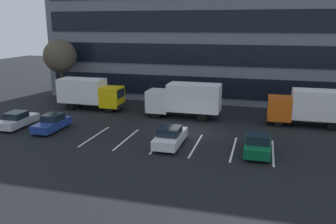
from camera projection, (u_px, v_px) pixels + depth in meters
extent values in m
plane|color=black|center=(186.00, 133.00, 29.39)|extent=(120.00, 120.00, 0.00)
cube|color=slate|center=(218.00, 23.00, 44.00)|extent=(40.14, 13.82, 18.00)
cube|color=black|center=(207.00, 87.00, 39.21)|extent=(38.54, 0.16, 2.30)
cube|color=black|center=(208.00, 55.00, 38.33)|extent=(38.54, 0.16, 2.30)
cube|color=black|center=(209.00, 21.00, 37.44)|extent=(38.54, 0.16, 2.30)
cube|color=silver|center=(95.00, 136.00, 28.45)|extent=(0.14, 5.40, 0.01)
cube|color=silver|center=(127.00, 139.00, 27.74)|extent=(0.14, 5.40, 0.01)
cube|color=silver|center=(160.00, 142.00, 27.02)|extent=(0.14, 5.40, 0.01)
cube|color=silver|center=(196.00, 145.00, 26.30)|extent=(0.14, 5.40, 0.01)
cube|color=silver|center=(233.00, 149.00, 25.58)|extent=(0.14, 5.40, 0.01)
cube|color=silver|center=(273.00, 152.00, 24.86)|extent=(0.14, 5.40, 0.01)
cube|color=white|center=(159.00, 101.00, 34.42)|extent=(2.11, 2.30, 2.11)
cube|color=black|center=(149.00, 96.00, 34.58)|extent=(0.06, 1.94, 0.93)
cube|color=white|center=(194.00, 97.00, 33.38)|extent=(4.99, 2.40, 2.59)
cube|color=black|center=(148.00, 109.00, 34.93)|extent=(0.19, 2.30, 0.38)
cylinder|color=black|center=(156.00, 113.00, 33.76)|extent=(0.96, 0.29, 0.96)
cylinder|color=black|center=(162.00, 109.00, 35.60)|extent=(0.96, 0.29, 0.96)
cylinder|color=black|center=(202.00, 117.00, 32.59)|extent=(0.96, 0.29, 0.96)
cylinder|color=black|center=(206.00, 112.00, 34.44)|extent=(0.96, 0.29, 0.96)
cube|color=#D85914|center=(279.00, 108.00, 31.61)|extent=(2.06, 2.24, 2.06)
cube|color=black|center=(268.00, 103.00, 31.77)|extent=(0.06, 1.88, 0.90)
cube|color=white|center=(321.00, 105.00, 30.60)|extent=(4.86, 2.34, 2.52)
cube|color=black|center=(266.00, 117.00, 32.11)|extent=(0.19, 2.24, 0.37)
cylinder|color=black|center=(279.00, 122.00, 30.97)|extent=(0.93, 0.28, 0.93)
cylinder|color=black|center=(278.00, 116.00, 32.76)|extent=(0.93, 0.28, 0.93)
cylinder|color=black|center=(333.00, 125.00, 29.83)|extent=(0.93, 0.28, 0.93)
cylinder|color=black|center=(329.00, 120.00, 31.63)|extent=(0.93, 0.28, 0.93)
cube|color=yellow|center=(112.00, 97.00, 36.51)|extent=(2.04, 2.23, 2.04)
cube|color=black|center=(121.00, 93.00, 36.16)|extent=(0.06, 1.87, 0.90)
cube|color=white|center=(82.00, 90.00, 37.27)|extent=(4.83, 2.32, 2.51)
cube|color=black|center=(122.00, 106.00, 36.46)|extent=(0.19, 2.23, 0.37)
cylinder|color=black|center=(116.00, 104.00, 37.66)|extent=(0.93, 0.28, 0.93)
cylinder|color=black|center=(109.00, 108.00, 35.87)|extent=(0.93, 0.28, 0.93)
cylinder|color=black|center=(79.00, 102.00, 38.79)|extent=(0.93, 0.28, 0.93)
cylinder|color=black|center=(70.00, 106.00, 37.00)|extent=(0.93, 0.28, 0.93)
cube|color=navy|center=(52.00, 125.00, 29.86)|extent=(1.63, 3.90, 0.63)
cube|color=black|center=(53.00, 117.00, 29.90)|extent=(1.44, 1.64, 0.54)
cylinder|color=black|center=(51.00, 132.00, 28.58)|extent=(0.20, 0.54, 0.54)
cylinder|color=black|center=(36.00, 131.00, 28.94)|extent=(0.20, 0.54, 0.54)
cylinder|color=black|center=(67.00, 124.00, 30.91)|extent=(0.20, 0.54, 0.54)
cylinder|color=black|center=(53.00, 123.00, 31.27)|extent=(0.20, 0.54, 0.54)
cube|color=silver|center=(18.00, 121.00, 30.84)|extent=(1.67, 3.98, 0.65)
cube|color=black|center=(16.00, 115.00, 30.51)|extent=(1.47, 1.67, 0.56)
cylinder|color=black|center=(21.00, 120.00, 32.29)|extent=(0.20, 0.56, 0.56)
cylinder|color=black|center=(34.00, 121.00, 31.92)|extent=(0.20, 0.56, 0.56)
cylinder|color=black|center=(1.00, 127.00, 29.90)|extent=(0.20, 0.56, 0.56)
cylinder|color=black|center=(16.00, 129.00, 29.53)|extent=(0.20, 0.56, 0.56)
cube|color=white|center=(170.00, 138.00, 26.16)|extent=(1.76, 4.19, 0.68)
cube|color=black|center=(170.00, 131.00, 25.81)|extent=(1.54, 1.76, 0.59)
cylinder|color=black|center=(165.00, 136.00, 27.68)|extent=(0.21, 0.59, 0.59)
cylinder|color=black|center=(184.00, 137.00, 27.29)|extent=(0.21, 0.59, 0.59)
cylinder|color=black|center=(155.00, 147.00, 25.17)|extent=(0.21, 0.59, 0.59)
cylinder|color=black|center=(176.00, 149.00, 24.78)|extent=(0.21, 0.59, 0.59)
cube|color=#0C5933|center=(258.00, 145.00, 24.62)|extent=(1.75, 4.19, 0.68)
cube|color=black|center=(258.00, 138.00, 24.27)|extent=(1.54, 1.76, 0.58)
cylinder|color=black|center=(247.00, 142.00, 26.13)|extent=(0.21, 0.58, 0.58)
cylinder|color=black|center=(268.00, 144.00, 25.74)|extent=(0.21, 0.58, 0.58)
cylinder|color=black|center=(245.00, 155.00, 23.63)|extent=(0.21, 0.58, 0.58)
cylinder|color=black|center=(269.00, 157.00, 23.24)|extent=(0.21, 0.58, 0.58)
cylinder|color=#473323|center=(62.00, 85.00, 41.38)|extent=(0.28, 0.28, 3.75)
sphere|color=#4C4233|center=(60.00, 56.00, 40.55)|extent=(3.82, 3.82, 3.82)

